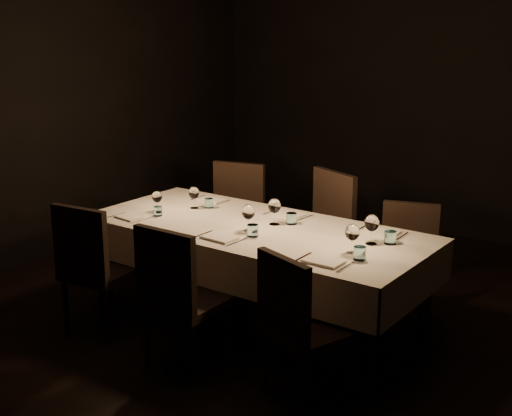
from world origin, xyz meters
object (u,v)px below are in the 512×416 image
Objects in this scene: chair_near_center at (178,292)px; dining_table at (256,237)px; chair_near_right at (298,321)px; chair_near_left at (93,263)px; chair_far_center at (321,230)px; chair_far_left at (234,215)px; chair_far_right at (408,256)px.

dining_table is at bearing -90.32° from chair_near_center.
chair_near_center reaches higher than chair_near_right.
chair_far_center is (0.95, 1.55, 0.03)m from chair_near_left.
chair_far_left is at bearing -64.11° from chair_near_center.
chair_far_center is at bearing 83.71° from dining_table.
chair_far_center is at bearing -13.35° from chair_far_left.
chair_near_left is 0.99× the size of chair_near_center.
chair_far_right is (1.71, 1.55, -0.04)m from chair_near_left.
chair_far_center reaches higher than chair_near_left.
chair_far_left reaches higher than chair_far_right.
chair_near_center is at bearing 27.09° from chair_near_right.
chair_far_left is at bearing -23.75° from chair_near_right.
chair_near_center is 0.83m from chair_near_right.
chair_far_left is 0.87m from chair_far_center.
chair_near_left reaches higher than dining_table.
chair_far_right is (1.63, 0.01, -0.05)m from chair_far_left.
dining_table is 1.11m from chair_far_left.
chair_far_left is 0.96× the size of chair_far_center.
chair_near_right is 2.19m from chair_far_left.
chair_far_left is (-0.79, 1.60, 0.00)m from chair_near_center.
chair_far_right is at bearing -117.78° from chair_near_center.
chair_far_left is (0.08, 1.54, 0.01)m from chair_near_left.
chair_near_left is at bearing -155.42° from chair_far_right.
chair_far_center is (-0.74, 1.50, 0.05)m from chair_near_right.
chair_near_left reaches higher than chair_near_right.
dining_table is 2.73× the size of chair_near_right.
chair_far_right is at bearing 42.71° from dining_table.
dining_table is at bearing -144.90° from chair_near_left.
chair_near_center is at bearing -89.96° from dining_table.
chair_near_right is 1.67m from chair_far_center.
chair_far_left is at bearing 162.77° from chair_far_right.
chair_far_center is (0.09, 0.78, -0.13)m from dining_table.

